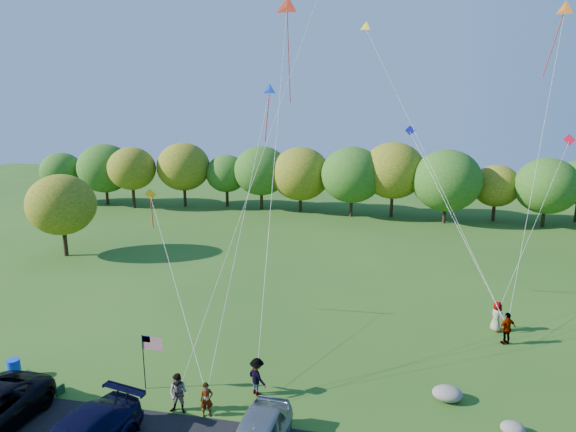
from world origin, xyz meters
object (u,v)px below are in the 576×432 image
park_bench (43,383)px  trash_barrel (14,368)px  flyer_b (179,394)px  flyer_e (497,316)px  flyer_a (207,400)px  flyer_c (257,376)px  flyer_d (507,328)px

park_bench → trash_barrel: 2.52m
flyer_b → flyer_e: bearing=33.8°
flyer_e → trash_barrel: bearing=84.4°
flyer_a → flyer_c: bearing=27.3°
flyer_e → park_bench: size_ratio=0.97×
flyer_a → flyer_b: size_ratio=0.85×
flyer_c → flyer_e: flyer_e is taller
flyer_d → trash_barrel: (-23.91, -8.37, -0.45)m
flyer_a → trash_barrel: bearing=150.5°
flyer_d → park_bench: (-21.60, -9.37, -0.36)m
flyer_b → flyer_e: (14.72, 11.02, -0.01)m
flyer_b → flyer_d: flyer_d is taller
flyer_b → flyer_d: (14.98, 9.44, 0.02)m
trash_barrel → flyer_a: bearing=-6.0°
flyer_d → park_bench: 23.55m
flyer_b → flyer_d: 17.70m
flyer_b → park_bench: flyer_b is taller
flyer_c → flyer_e: (11.82, 8.99, 0.01)m
trash_barrel → flyer_c: bearing=4.7°
park_bench → flyer_d: bearing=39.2°
flyer_b → flyer_d: size_ratio=0.98×
flyer_b → trash_barrel: size_ratio=1.95×
flyer_a → trash_barrel: 10.24m
flyer_a → flyer_e: flyer_e is taller
flyer_c → trash_barrel: size_ratio=1.91×
flyer_c → trash_barrel: bearing=43.5°
flyer_b → park_bench: 6.64m
flyer_d → trash_barrel: size_ratio=1.99×
park_bench → trash_barrel: park_bench is taller
flyer_b → flyer_a: bearing=-3.0°
flyer_d → park_bench: flyer_d is taller
flyer_c → flyer_e: bearing=-103.9°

